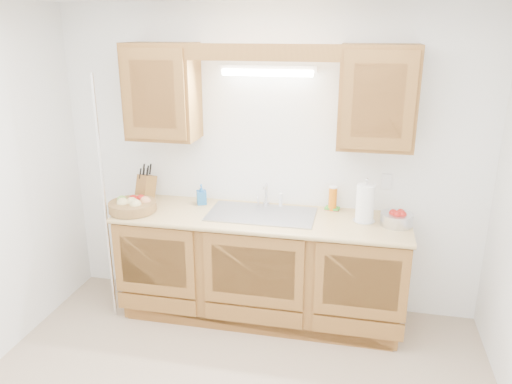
% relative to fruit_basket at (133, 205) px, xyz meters
% --- Properties ---
extents(room, '(3.52, 3.50, 2.50)m').
position_rel_fruit_basket_xyz_m(room, '(1.03, -1.07, 0.30)').
color(room, tan).
rests_on(room, ground).
extents(base_cabinets, '(2.20, 0.60, 0.86)m').
position_rel_fruit_basket_xyz_m(base_cabinets, '(1.03, 0.13, -0.51)').
color(base_cabinets, brown).
rests_on(base_cabinets, ground).
extents(countertop, '(2.30, 0.63, 0.04)m').
position_rel_fruit_basket_xyz_m(countertop, '(1.03, 0.12, -0.07)').
color(countertop, tan).
rests_on(countertop, base_cabinets).
extents(upper_cabinet_left, '(0.55, 0.33, 0.75)m').
position_rel_fruit_basket_xyz_m(upper_cabinet_left, '(0.20, 0.27, 0.87)').
color(upper_cabinet_left, brown).
rests_on(upper_cabinet_left, room).
extents(upper_cabinet_right, '(0.55, 0.33, 0.75)m').
position_rel_fruit_basket_xyz_m(upper_cabinet_right, '(1.86, 0.27, 0.87)').
color(upper_cabinet_right, brown).
rests_on(upper_cabinet_right, room).
extents(valance, '(2.20, 0.05, 0.12)m').
position_rel_fruit_basket_xyz_m(valance, '(1.03, 0.12, 1.19)').
color(valance, brown).
rests_on(valance, room).
extents(fluorescent_fixture, '(0.76, 0.08, 0.08)m').
position_rel_fruit_basket_xyz_m(fluorescent_fixture, '(1.03, 0.35, 1.04)').
color(fluorescent_fixture, white).
rests_on(fluorescent_fixture, room).
extents(sink, '(0.84, 0.46, 0.36)m').
position_rel_fruit_basket_xyz_m(sink, '(1.03, 0.14, -0.12)').
color(sink, '#9E9EA3').
rests_on(sink, countertop).
extents(wire_shelf_pole, '(0.03, 0.03, 2.00)m').
position_rel_fruit_basket_xyz_m(wire_shelf_pole, '(-0.17, -0.13, 0.05)').
color(wire_shelf_pole, silver).
rests_on(wire_shelf_pole, ground).
extents(outlet_plate, '(0.08, 0.01, 0.12)m').
position_rel_fruit_basket_xyz_m(outlet_plate, '(1.98, 0.42, 0.20)').
color(outlet_plate, white).
rests_on(outlet_plate, room).
extents(fruit_basket, '(0.45, 0.45, 0.12)m').
position_rel_fruit_basket_xyz_m(fruit_basket, '(0.00, 0.00, 0.00)').
color(fruit_basket, olive).
rests_on(fruit_basket, countertop).
extents(knife_block, '(0.16, 0.21, 0.33)m').
position_rel_fruit_basket_xyz_m(knife_block, '(0.00, 0.27, 0.06)').
color(knife_block, brown).
rests_on(knife_block, countertop).
extents(orange_canister, '(0.08, 0.08, 0.20)m').
position_rel_fruit_basket_xyz_m(orange_canister, '(1.57, 0.36, 0.05)').
color(orange_canister, orange).
rests_on(orange_canister, countertop).
extents(soap_bottle, '(0.10, 0.10, 0.17)m').
position_rel_fruit_basket_xyz_m(soap_bottle, '(0.49, 0.28, 0.03)').
color(soap_bottle, '#236AB0').
rests_on(soap_bottle, countertop).
extents(sponge, '(0.12, 0.09, 0.02)m').
position_rel_fruit_basket_xyz_m(sponge, '(1.57, 0.37, -0.04)').
color(sponge, '#CC333F').
rests_on(sponge, countertop).
extents(paper_towel, '(0.17, 0.17, 0.35)m').
position_rel_fruit_basket_xyz_m(paper_towel, '(1.82, 0.16, 0.09)').
color(paper_towel, silver).
rests_on(paper_towel, countertop).
extents(apple_bowl, '(0.25, 0.25, 0.12)m').
position_rel_fruit_basket_xyz_m(apple_bowl, '(2.06, 0.13, 0.00)').
color(apple_bowl, silver).
rests_on(apple_bowl, countertop).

